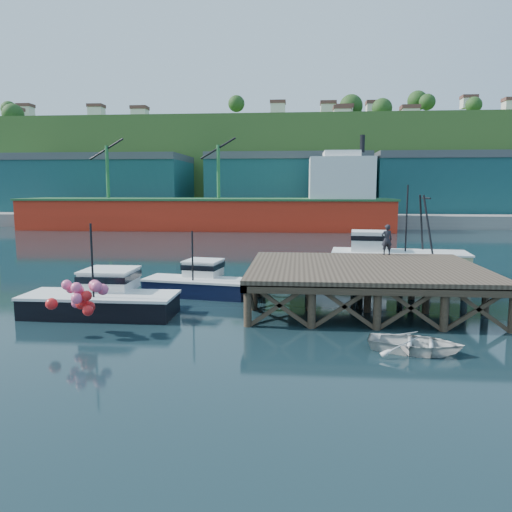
# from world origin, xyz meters

# --- Properties ---
(ground) EXTENTS (300.00, 300.00, 0.00)m
(ground) POSITION_xyz_m (0.00, 0.00, 0.00)
(ground) COLOR black
(ground) RESTS_ON ground
(wharf) EXTENTS (12.00, 10.00, 2.62)m
(wharf) POSITION_xyz_m (5.50, -0.19, 1.94)
(wharf) COLOR brown
(wharf) RESTS_ON ground
(far_quay) EXTENTS (160.00, 40.00, 2.00)m
(far_quay) POSITION_xyz_m (0.00, 70.00, 1.00)
(far_quay) COLOR gray
(far_quay) RESTS_ON ground
(warehouse_left) EXTENTS (32.00, 16.00, 9.00)m
(warehouse_left) POSITION_xyz_m (-35.00, 65.00, 6.50)
(warehouse_left) COLOR #184A50
(warehouse_left) RESTS_ON far_quay
(warehouse_mid) EXTENTS (28.00, 16.00, 9.00)m
(warehouse_mid) POSITION_xyz_m (0.00, 65.00, 6.50)
(warehouse_mid) COLOR #184A50
(warehouse_mid) RESTS_ON far_quay
(warehouse_right) EXTENTS (30.00, 16.00, 9.00)m
(warehouse_right) POSITION_xyz_m (30.00, 65.00, 6.50)
(warehouse_right) COLOR #184A50
(warehouse_right) RESTS_ON far_quay
(cargo_ship) EXTENTS (55.50, 10.00, 13.75)m
(cargo_ship) POSITION_xyz_m (-8.46, 48.00, 3.31)
(cargo_ship) COLOR red
(cargo_ship) RESTS_ON ground
(hillside) EXTENTS (220.00, 50.00, 22.00)m
(hillside) POSITION_xyz_m (0.00, 100.00, 11.00)
(hillside) COLOR #2D511E
(hillside) RESTS_ON ground
(boat_navy) EXTENTS (6.34, 3.83, 3.79)m
(boat_navy) POSITION_xyz_m (-3.74, 1.77, 0.76)
(boat_navy) COLOR black
(boat_navy) RESTS_ON ground
(boat_black) EXTENTS (7.37, 6.23, 4.55)m
(boat_black) POSITION_xyz_m (-7.52, -3.12, 0.83)
(boat_black) COLOR black
(boat_black) RESTS_ON ground
(trawler) EXTENTS (9.86, 4.42, 6.39)m
(trawler) POSITION_xyz_m (9.07, 10.15, 1.32)
(trawler) COLOR #CBC083
(trawler) RESTS_ON ground
(dinghy) EXTENTS (3.95, 3.23, 0.72)m
(dinghy) POSITION_xyz_m (6.48, -7.71, 0.36)
(dinghy) COLOR silver
(dinghy) RESTS_ON ground
(dockworker) EXTENTS (0.74, 0.55, 1.85)m
(dockworker) POSITION_xyz_m (7.38, 4.40, 3.05)
(dockworker) COLOR black
(dockworker) RESTS_ON wharf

